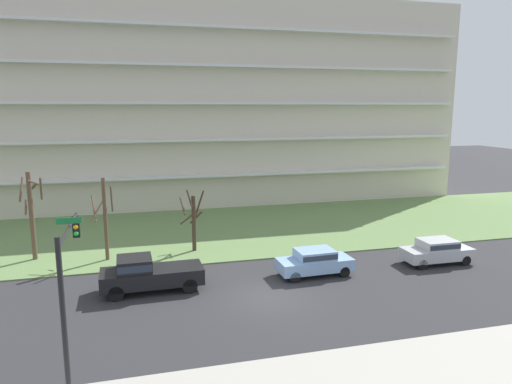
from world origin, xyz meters
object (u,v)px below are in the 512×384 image
at_px(tree_far_left, 32,212).
at_px(sedan_silver_center_left, 437,250).
at_px(pickup_black_near_left, 148,273).
at_px(sedan_blue_center_right, 315,261).
at_px(tree_left, 105,217).
at_px(traffic_signal_mast, 68,271).
at_px(tree_center, 193,219).

height_order(tree_far_left, sedan_silver_center_left, tree_far_left).
xyz_separation_m(tree_far_left, pickup_black_near_left, (6.89, -7.19, -2.19)).
height_order(pickup_black_near_left, sedan_blue_center_right, pickup_black_near_left).
distance_m(tree_far_left, sedan_blue_center_right, 18.14).
distance_m(tree_left, sedan_blue_center_right, 13.52).
bearing_deg(sedan_silver_center_left, traffic_signal_mast, 19.66).
bearing_deg(sedan_silver_center_left, tree_far_left, -15.68).
xyz_separation_m(pickup_black_near_left, sedan_silver_center_left, (17.87, 0.00, -0.14)).
distance_m(pickup_black_near_left, sedan_blue_center_right, 9.60).
bearing_deg(sedan_silver_center_left, tree_left, -15.72).
relative_size(tree_far_left, tree_left, 1.07).
height_order(tree_far_left, tree_center, tree_far_left).
bearing_deg(tree_left, tree_far_left, 164.01).
distance_m(sedan_silver_center_left, traffic_signal_mast, 22.23).
relative_size(tree_far_left, sedan_silver_center_left, 1.31).
height_order(tree_left, tree_center, tree_left).
bearing_deg(sedan_blue_center_right, tree_center, -47.54).
bearing_deg(tree_left, sedan_silver_center_left, -16.21).
relative_size(tree_center, sedan_blue_center_right, 0.97).
bearing_deg(tree_center, sedan_blue_center_right, -45.73).
relative_size(tree_far_left, traffic_signal_mast, 1.01).
distance_m(pickup_black_near_left, sedan_silver_center_left, 17.88).
distance_m(pickup_black_near_left, traffic_signal_mast, 8.33).
bearing_deg(tree_far_left, sedan_silver_center_left, -16.17).
xyz_separation_m(sedan_blue_center_right, traffic_signal_mast, (-12.52, -7.23, 3.08)).
bearing_deg(pickup_black_near_left, tree_left, -68.99).
relative_size(pickup_black_near_left, traffic_signal_mast, 0.95).
distance_m(tree_center, sedan_silver_center_left, 16.00).
relative_size(pickup_black_near_left, sedan_blue_center_right, 1.22).
bearing_deg(tree_left, pickup_black_near_left, -67.85).
bearing_deg(tree_center, traffic_signal_mast, -114.42).
xyz_separation_m(tree_center, traffic_signal_mast, (-6.22, -13.70, 1.70)).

